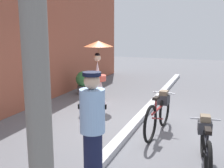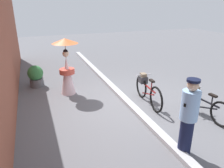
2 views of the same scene
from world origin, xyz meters
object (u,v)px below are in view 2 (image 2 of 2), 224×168
at_px(person_officer, 188,116).
at_px(bicycle_far_side, 202,102).
at_px(bicycle_near_officer, 147,89).
at_px(person_with_parasol, 67,66).
at_px(potted_plant_by_door, 36,75).

bearing_deg(person_officer, bicycle_far_side, -51.95).
xyz_separation_m(bicycle_near_officer, bicycle_far_side, (-1.23, -0.98, -0.04)).
bearing_deg(bicycle_near_officer, person_officer, 169.24).
distance_m(person_officer, person_with_parasol, 4.26).
bearing_deg(person_with_parasol, bicycle_near_officer, -126.96).
height_order(person_with_parasol, potted_plant_by_door, person_with_parasol).
height_order(bicycle_far_side, person_with_parasol, person_with_parasol).
relative_size(person_officer, person_with_parasol, 0.88).
height_order(person_officer, potted_plant_by_door, person_officer).
bearing_deg(person_with_parasol, person_officer, -157.14).
distance_m(bicycle_near_officer, bicycle_far_side, 1.57).
height_order(bicycle_far_side, potted_plant_by_door, potted_plant_by_door).
bearing_deg(person_officer, bicycle_near_officer, -10.76).
relative_size(bicycle_far_side, person_with_parasol, 0.90).
bearing_deg(bicycle_far_side, potted_plant_by_door, 46.28).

